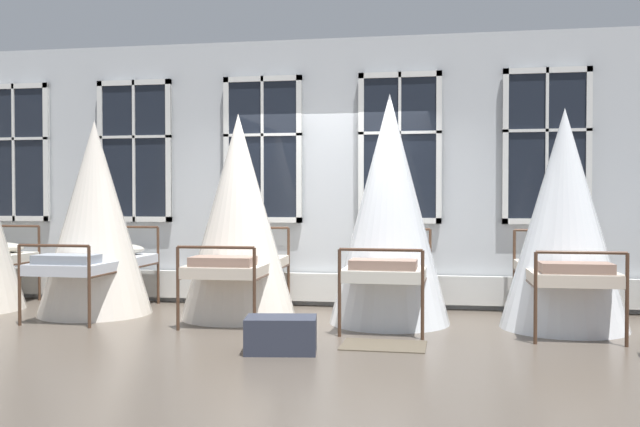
{
  "coord_description": "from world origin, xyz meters",
  "views": [
    {
      "loc": [
        1.47,
        -7.88,
        1.41
      ],
      "look_at": [
        0.05,
        0.14,
        1.23
      ],
      "focal_mm": 39.9,
      "sensor_mm": 36.0,
      "label": 1
    }
  ],
  "objects_px": {
    "cot_fourth": "(389,212)",
    "travel_trunk": "(281,335)",
    "cot_third": "(239,219)",
    "cot_fifth": "(564,221)",
    "cot_second": "(95,220)"
  },
  "relations": [
    {
      "from": "cot_second",
      "to": "cot_fourth",
      "type": "xyz_separation_m",
      "value": [
        3.57,
        -0.01,
        0.11
      ]
    },
    {
      "from": "cot_fifth",
      "to": "cot_third",
      "type": "bearing_deg",
      "value": 87.83
    },
    {
      "from": "cot_second",
      "to": "cot_third",
      "type": "height_order",
      "value": "cot_third"
    },
    {
      "from": "cot_second",
      "to": "cot_third",
      "type": "bearing_deg",
      "value": -87.68
    },
    {
      "from": "cot_third",
      "to": "cot_fourth",
      "type": "height_order",
      "value": "cot_fourth"
    },
    {
      "from": "cot_fifth",
      "to": "travel_trunk",
      "type": "bearing_deg",
      "value": 120.97
    },
    {
      "from": "cot_fourth",
      "to": "cot_fifth",
      "type": "relative_size",
      "value": 1.09
    },
    {
      "from": "cot_second",
      "to": "cot_fifth",
      "type": "bearing_deg",
      "value": -89.42
    },
    {
      "from": "cot_fourth",
      "to": "cot_fifth",
      "type": "height_order",
      "value": "cot_fourth"
    },
    {
      "from": "cot_fourth",
      "to": "travel_trunk",
      "type": "relative_size",
      "value": 4.03
    },
    {
      "from": "cot_third",
      "to": "cot_fifth",
      "type": "relative_size",
      "value": 1.01
    },
    {
      "from": "cot_fourth",
      "to": "cot_fifth",
      "type": "distance_m",
      "value": 1.88
    },
    {
      "from": "cot_second",
      "to": "cot_fifth",
      "type": "xyz_separation_m",
      "value": [
        5.45,
        -0.03,
        0.01
      ]
    },
    {
      "from": "cot_second",
      "to": "travel_trunk",
      "type": "bearing_deg",
      "value": -121.61
    },
    {
      "from": "cot_third",
      "to": "cot_fourth",
      "type": "bearing_deg",
      "value": -92.96
    }
  ]
}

